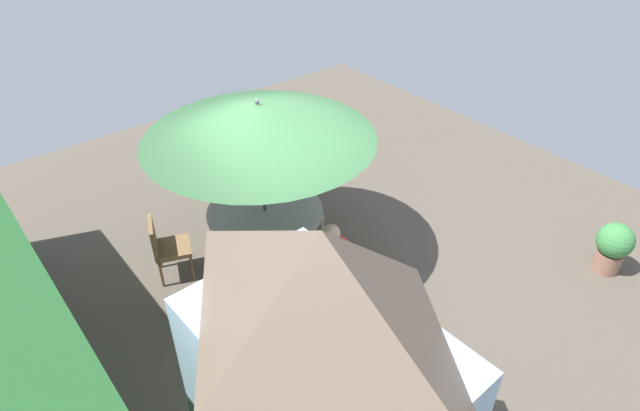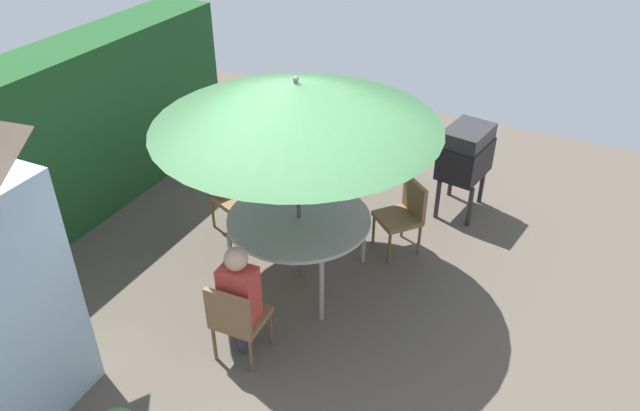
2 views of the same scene
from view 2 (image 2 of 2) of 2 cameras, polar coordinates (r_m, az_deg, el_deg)
ground_plane at (r=6.64m, az=-1.56°, el=-9.45°), size 11.00×11.00×0.00m
hedge_backdrop at (r=8.02m, az=-24.47°, el=4.78°), size 6.03×0.83×2.16m
patio_table at (r=6.60m, az=-1.98°, el=-1.45°), size 1.56×1.56×0.79m
patio_umbrella at (r=5.94m, az=-2.24°, el=9.46°), size 2.89×2.89×2.39m
bbq_grill at (r=7.93m, az=13.49°, el=4.78°), size 0.77×0.60×1.20m
chair_near_shed at (r=5.81m, az=-7.85°, el=-10.34°), size 0.49×0.48×0.90m
chair_far_side at (r=7.22m, az=7.89°, el=-0.59°), size 0.65×0.65×0.90m
chair_toward_hedge at (r=7.65m, az=-8.50°, el=1.44°), size 0.60×0.60×0.90m
person_in_red at (r=5.69m, az=-7.61°, el=-7.88°), size 0.26×0.35×1.26m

